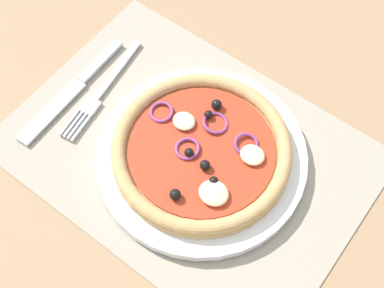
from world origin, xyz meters
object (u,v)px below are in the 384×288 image
object	(u,v)px
fork	(100,93)
knife	(72,91)
plate	(200,158)
pizza	(201,151)

from	to	relation	value
fork	knife	xyz separation A→B (cm)	(3.28, 1.95, 0.03)
plate	pizza	distance (cm)	1.83
plate	knife	size ratio (longest dim) A/B	1.32
fork	knife	bearing A→B (deg)	-67.53
fork	pizza	bearing A→B (deg)	81.88
pizza	fork	xyz separation A→B (cm)	(16.91, 0.04, -2.36)
fork	knife	distance (cm)	3.82
knife	pizza	bearing A→B (deg)	93.76
pizza	knife	distance (cm)	20.42
pizza	knife	xyz separation A→B (cm)	(20.19, 1.99, -2.33)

